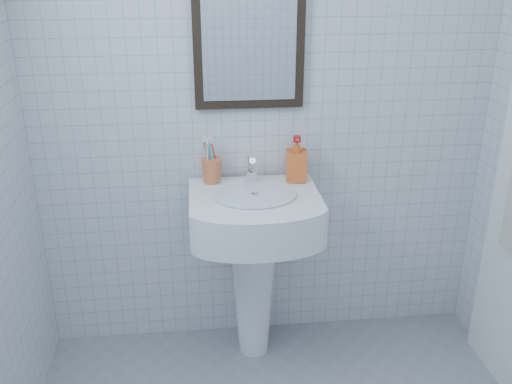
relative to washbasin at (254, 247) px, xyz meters
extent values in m
cube|color=silver|center=(0.08, 0.21, 0.64)|extent=(2.20, 0.02, 2.50)
cone|color=white|center=(0.00, 0.03, -0.24)|extent=(0.23, 0.23, 0.74)
cube|color=white|center=(0.00, -0.03, 0.20)|extent=(0.59, 0.42, 0.18)
cube|color=white|center=(0.00, 0.14, 0.28)|extent=(0.59, 0.11, 0.03)
cylinder|color=white|center=(0.00, -0.06, 0.30)|extent=(0.37, 0.37, 0.01)
cylinder|color=silver|center=(0.00, 0.11, 0.32)|extent=(0.06, 0.06, 0.06)
cylinder|color=silver|center=(0.00, 0.09, 0.39)|extent=(0.03, 0.11, 0.09)
cylinder|color=silver|center=(0.00, 0.13, 0.36)|extent=(0.04, 0.06, 0.10)
imported|color=#E55816|center=(0.22, 0.12, 0.40)|extent=(0.11, 0.11, 0.21)
cube|color=black|center=(0.00, 0.19, 0.94)|extent=(0.50, 0.04, 0.62)
cube|color=white|center=(0.00, 0.18, 0.94)|extent=(0.42, 0.00, 0.54)
camera|label=1|loc=(-0.25, -2.39, 1.29)|focal=40.00mm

